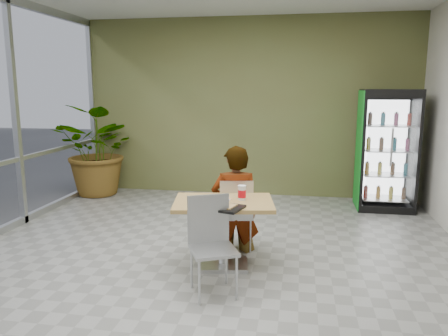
{
  "coord_description": "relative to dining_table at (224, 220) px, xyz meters",
  "views": [
    {
      "loc": [
        0.97,
        -4.41,
        1.96
      ],
      "look_at": [
        0.07,
        0.7,
        1.0
      ],
      "focal_mm": 35.0,
      "sensor_mm": 36.0,
      "label": 1
    }
  ],
  "objects": [
    {
      "name": "chair_near",
      "position": [
        -0.02,
        -0.58,
        0.01
      ],
      "size": [
        0.55,
        0.56,
        0.94
      ],
      "rotation": [
        0.0,
        0.0,
        0.44
      ],
      "color": "#AEB0B3",
      "rests_on": "ground"
    },
    {
      "name": "seated_woman",
      "position": [
        0.05,
        0.53,
        -0.04
      ],
      "size": [
        0.65,
        0.48,
        1.59
      ],
      "primitive_type": "imported",
      "rotation": [
        0.0,
        0.0,
        3.34
      ],
      "color": "black",
      "rests_on": "ground"
    },
    {
      "name": "potted_plant",
      "position": [
        -2.81,
        2.88,
        0.3
      ],
      "size": [
        1.81,
        1.68,
        1.67
      ],
      "primitive_type": "imported",
      "rotation": [
        0.0,
        0.0,
        -0.29
      ],
      "color": "#245B27",
      "rests_on": "ground"
    },
    {
      "name": "soda_cup",
      "position": [
        0.19,
        0.07,
        0.29
      ],
      "size": [
        0.09,
        0.09,
        0.16
      ],
      "color": "white",
      "rests_on": "dining_table"
    },
    {
      "name": "beverage_fridge",
      "position": [
        2.17,
        2.77,
        0.43
      ],
      "size": [
        0.89,
        0.68,
        1.93
      ],
      "rotation": [
        0.0,
        0.0,
        0.01
      ],
      "color": "black",
      "rests_on": "ground"
    },
    {
      "name": "dining_table",
      "position": [
        0.0,
        0.0,
        0.0
      ],
      "size": [
        1.17,
        0.91,
        0.75
      ],
      "rotation": [
        0.0,
        0.0,
        0.17
      ],
      "color": "#A68247",
      "rests_on": "ground"
    },
    {
      "name": "cafeteria_tray",
      "position": [
        0.02,
        -0.3,
        0.23
      ],
      "size": [
        0.5,
        0.42,
        0.02
      ],
      "primitive_type": "cube",
      "rotation": [
        0.0,
        0.0,
        -0.28
      ],
      "color": "black",
      "rests_on": "dining_table"
    },
    {
      "name": "ground",
      "position": [
        -0.17,
        -0.1,
        -0.54
      ],
      "size": [
        7.0,
        7.0,
        0.0
      ],
      "primitive_type": "plane",
      "color": "gray",
      "rests_on": "ground"
    },
    {
      "name": "chair_far",
      "position": [
        0.07,
        0.49,
        -0.02
      ],
      "size": [
        0.46,
        0.47,
        0.89
      ],
      "rotation": [
        0.0,
        0.0,
        3.34
      ],
      "color": "#AEB0B3",
      "rests_on": "ground"
    },
    {
      "name": "napkin_stack",
      "position": [
        -0.21,
        -0.14,
        0.22
      ],
      "size": [
        0.15,
        0.15,
        0.02
      ],
      "primitive_type": "cube",
      "rotation": [
        0.0,
        0.0,
        -0.1
      ],
      "color": "white",
      "rests_on": "dining_table"
    },
    {
      "name": "room_envelope",
      "position": [
        -0.17,
        -0.1,
        1.06
      ],
      "size": [
        6.0,
        7.0,
        3.2
      ],
      "primitive_type": null,
      "color": "#BAB3A8",
      "rests_on": "ground"
    },
    {
      "name": "pizza_plate",
      "position": [
        -0.03,
        0.03,
        0.23
      ],
      "size": [
        0.29,
        0.3,
        0.03
      ],
      "color": "white",
      "rests_on": "dining_table"
    }
  ]
}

